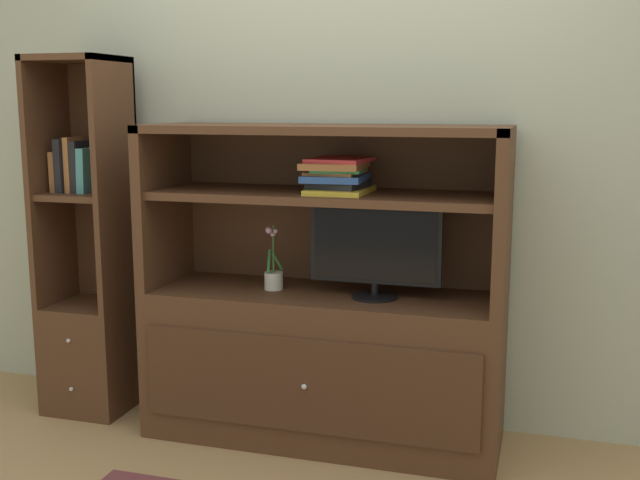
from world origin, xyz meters
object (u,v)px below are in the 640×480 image
(tv_monitor, at_px, (375,250))
(potted_plant, at_px, (273,276))
(magazine_stack, at_px, (338,175))
(media_console, at_px, (323,336))
(bookshelf_tall, at_px, (90,293))
(upright_book_row, at_px, (74,168))

(tv_monitor, relative_size, potted_plant, 1.95)
(magazine_stack, bearing_deg, tv_monitor, -8.33)
(potted_plant, bearing_deg, tv_monitor, -2.35)
(media_console, bearing_deg, bookshelf_tall, 179.66)
(magazine_stack, bearing_deg, potted_plant, -178.81)
(media_console, height_order, magazine_stack, media_console)
(media_console, relative_size, magazine_stack, 4.56)
(media_console, height_order, upright_book_row, media_console)
(upright_book_row, bearing_deg, tv_monitor, -0.97)
(media_console, relative_size, upright_book_row, 6.03)
(potted_plant, xyz_separation_m, magazine_stack, (0.30, 0.01, 0.47))
(potted_plant, height_order, bookshelf_tall, bookshelf_tall)
(magazine_stack, bearing_deg, media_console, 177.05)
(media_console, distance_m, magazine_stack, 0.74)
(bookshelf_tall, bearing_deg, magazine_stack, -0.47)
(tv_monitor, relative_size, bookshelf_tall, 0.33)
(magazine_stack, xyz_separation_m, bookshelf_tall, (-1.29, 0.01, -0.63))
(potted_plant, height_order, magazine_stack, magazine_stack)
(media_console, xyz_separation_m, bookshelf_tall, (-1.22, 0.01, 0.11))
(tv_monitor, height_order, magazine_stack, magazine_stack)
(bookshelf_tall, bearing_deg, upright_book_row, -166.55)
(media_console, xyz_separation_m, potted_plant, (-0.24, -0.01, 0.27))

